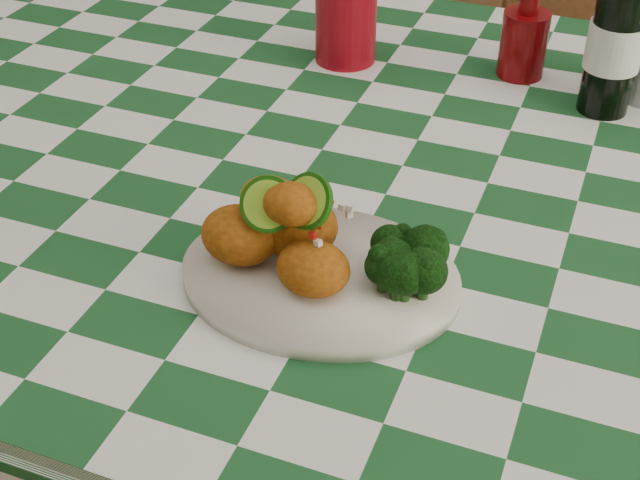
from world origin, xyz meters
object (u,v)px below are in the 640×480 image
at_px(beer_bottle, 619,24).
at_px(wooden_chair_left, 331,90).
at_px(plate, 320,277).
at_px(fried_chicken_pile, 296,225).
at_px(dining_table, 387,396).
at_px(wooden_chair_right, 618,143).
at_px(ketchup_bottle, 526,29).
at_px(red_tumbler, 346,10).

distance_m(beer_bottle, wooden_chair_left, 0.90).
relative_size(plate, fried_chicken_pile, 1.86).
distance_m(dining_table, wooden_chair_right, 0.77).
height_order(beer_bottle, wooden_chair_right, beer_bottle).
relative_size(plate, beer_bottle, 1.16).
height_order(dining_table, ketchup_bottle, ketchup_bottle).
xyz_separation_m(ketchup_bottle, wooden_chair_right, (0.15, 0.44, -0.39)).
distance_m(plate, fried_chicken_pile, 0.06).
xyz_separation_m(beer_bottle, wooden_chair_left, (-0.57, 0.52, -0.45)).
bearing_deg(ketchup_bottle, fried_chicken_pile, -102.55).
bearing_deg(plate, ketchup_bottle, 80.05).
bearing_deg(wooden_chair_right, ketchup_bottle, -130.68).
height_order(plate, red_tumbler, red_tumbler).
relative_size(ketchup_bottle, wooden_chair_left, 0.15).
distance_m(fried_chicken_pile, ketchup_bottle, 0.54).
distance_m(ketchup_bottle, wooden_chair_right, 0.60).
bearing_deg(plate, fried_chicken_pile, 180.00).
xyz_separation_m(fried_chicken_pile, red_tumbler, (-0.13, 0.49, 0.01)).
relative_size(plate, red_tumbler, 1.82).
xyz_separation_m(dining_table, ketchup_bottle, (0.08, 0.29, 0.46)).
bearing_deg(beer_bottle, ketchup_bottle, 152.65).
height_order(fried_chicken_pile, ketchup_bottle, ketchup_bottle).
relative_size(plate, wooden_chair_right, 0.30).
xyz_separation_m(dining_table, red_tumbler, (-0.16, 0.25, 0.47)).
xyz_separation_m(dining_table, plate, (-0.01, -0.24, 0.40)).
xyz_separation_m(red_tumbler, ketchup_bottle, (0.24, 0.04, -0.01)).
xyz_separation_m(plate, wooden_chair_right, (0.24, 0.97, -0.33)).
bearing_deg(red_tumbler, fried_chicken_pile, -75.58).
height_order(red_tumbler, ketchup_bottle, red_tumbler).
xyz_separation_m(red_tumbler, beer_bottle, (0.36, -0.02, 0.04)).
bearing_deg(wooden_chair_left, ketchup_bottle, -51.28).
height_order(plate, fried_chicken_pile, fried_chicken_pile).
bearing_deg(red_tumbler, beer_bottle, -3.07).
bearing_deg(dining_table, beer_bottle, 48.46).
xyz_separation_m(fried_chicken_pile, wooden_chair_right, (0.27, 0.97, -0.38)).
height_order(fried_chicken_pile, wooden_chair_left, wooden_chair_left).
bearing_deg(wooden_chair_left, beer_bottle, -48.16).
relative_size(wooden_chair_left, wooden_chair_right, 0.97).
height_order(plate, wooden_chair_right, wooden_chair_right).
relative_size(dining_table, wooden_chair_right, 1.78).
relative_size(dining_table, fried_chicken_pile, 11.18).
relative_size(beer_bottle, wooden_chair_left, 0.26).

